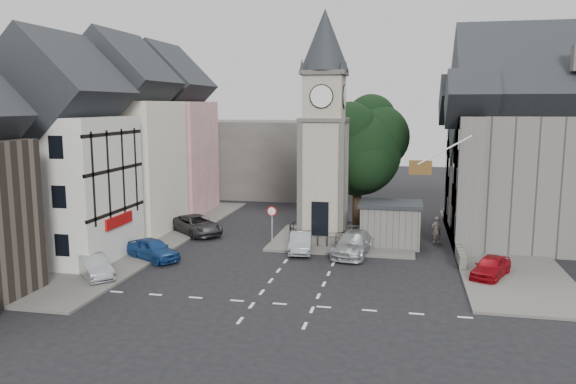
% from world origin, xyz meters
% --- Properties ---
extents(ground, '(120.00, 120.00, 0.00)m').
position_xyz_m(ground, '(0.00, 0.00, 0.00)').
color(ground, black).
rests_on(ground, ground).
extents(pavement_west, '(6.00, 30.00, 0.14)m').
position_xyz_m(pavement_west, '(-12.50, 6.00, 0.07)').
color(pavement_west, '#595651').
rests_on(pavement_west, ground).
extents(pavement_east, '(6.00, 26.00, 0.14)m').
position_xyz_m(pavement_east, '(12.00, 8.00, 0.07)').
color(pavement_east, '#595651').
rests_on(pavement_east, ground).
extents(central_island, '(10.00, 8.00, 0.16)m').
position_xyz_m(central_island, '(1.50, 8.00, 0.08)').
color(central_island, '#595651').
rests_on(central_island, ground).
extents(road_markings, '(20.00, 8.00, 0.01)m').
position_xyz_m(road_markings, '(0.00, -5.50, 0.01)').
color(road_markings, silver).
rests_on(road_markings, ground).
extents(clock_tower, '(4.86, 4.86, 16.25)m').
position_xyz_m(clock_tower, '(0.00, 7.99, 8.12)').
color(clock_tower, '#4C4944').
rests_on(clock_tower, ground).
extents(stone_shelter, '(4.30, 3.30, 3.08)m').
position_xyz_m(stone_shelter, '(4.80, 7.50, 1.55)').
color(stone_shelter, slate).
rests_on(stone_shelter, ground).
extents(town_tree, '(7.20, 7.20, 10.80)m').
position_xyz_m(town_tree, '(2.00, 13.00, 6.97)').
color(town_tree, black).
rests_on(town_tree, ground).
extents(warning_sign_post, '(0.70, 0.19, 2.85)m').
position_xyz_m(warning_sign_post, '(-3.20, 5.43, 2.03)').
color(warning_sign_post, black).
rests_on(warning_sign_post, ground).
extents(terrace_pink, '(8.10, 7.60, 12.80)m').
position_xyz_m(terrace_pink, '(-15.50, 16.00, 6.58)').
color(terrace_pink, tan).
rests_on(terrace_pink, ground).
extents(terrace_cream, '(8.10, 7.60, 12.80)m').
position_xyz_m(terrace_cream, '(-15.50, 8.00, 6.58)').
color(terrace_cream, beige).
rests_on(terrace_cream, ground).
extents(terrace_tudor, '(8.10, 7.60, 12.00)m').
position_xyz_m(terrace_tudor, '(-15.50, 0.00, 6.19)').
color(terrace_tudor, silver).
rests_on(terrace_tudor, ground).
extents(backdrop_west, '(20.00, 10.00, 8.00)m').
position_xyz_m(backdrop_west, '(-12.00, 28.00, 4.00)').
color(backdrop_west, '#4C4944').
rests_on(backdrop_west, ground).
extents(east_building, '(14.40, 11.40, 12.60)m').
position_xyz_m(east_building, '(15.59, 11.00, 6.26)').
color(east_building, slate).
rests_on(east_building, ground).
extents(east_boundary_wall, '(0.40, 16.00, 0.90)m').
position_xyz_m(east_boundary_wall, '(9.20, 10.00, 0.45)').
color(east_boundary_wall, slate).
rests_on(east_boundary_wall, ground).
extents(flagpole, '(3.68, 0.10, 2.74)m').
position_xyz_m(flagpole, '(8.00, 4.00, 7.00)').
color(flagpole, white).
rests_on(flagpole, ground).
extents(car_west_blue, '(4.36, 3.45, 1.39)m').
position_xyz_m(car_west_blue, '(-9.79, 0.63, 0.70)').
color(car_west_blue, navy).
rests_on(car_west_blue, ground).
extents(car_west_silver, '(3.74, 3.68, 1.28)m').
position_xyz_m(car_west_silver, '(-11.50, -3.46, 0.64)').
color(car_west_silver, '#9A9EA2').
rests_on(car_west_silver, ground).
extents(car_west_grey, '(5.42, 5.23, 1.43)m').
position_xyz_m(car_west_grey, '(-9.69, 8.00, 0.72)').
color(car_west_grey, '#2C2C2E').
rests_on(car_west_grey, ground).
extents(car_island_silver, '(1.94, 4.20, 1.34)m').
position_xyz_m(car_island_silver, '(-1.00, 4.50, 0.67)').
color(car_island_silver, '#9CA0A5').
rests_on(car_island_silver, ground).
extents(car_island_east, '(2.70, 5.39, 1.50)m').
position_xyz_m(car_island_east, '(2.50, 4.50, 0.75)').
color(car_island_east, '#ABAFB3').
rests_on(car_island_east, ground).
extents(car_east_red, '(2.92, 4.00, 1.27)m').
position_xyz_m(car_east_red, '(10.62, 1.10, 0.63)').
color(car_east_red, '#980811').
rests_on(car_east_red, ground).
extents(pedestrian, '(0.80, 0.64, 1.91)m').
position_xyz_m(pedestrian, '(8.00, 8.84, 0.96)').
color(pedestrian, '#B0A291').
rests_on(pedestrian, ground).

